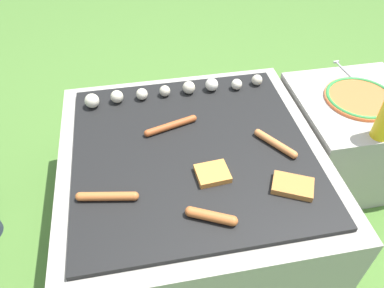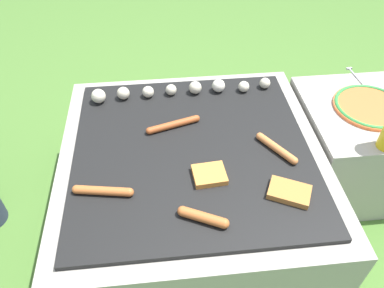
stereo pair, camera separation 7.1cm
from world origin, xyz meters
TOP-DOWN VIEW (x-y plane):
  - ground_plane at (0.00, 0.00)m, footprint 14.00×14.00m
  - grill at (0.00, 0.00)m, footprint 0.89×0.89m
  - side_ledge at (0.69, 0.14)m, footprint 0.46×0.47m
  - sausage_front_center at (0.00, -0.29)m, footprint 0.14×0.08m
  - sausage_front_left at (-0.28, -0.16)m, footprint 0.18×0.05m
  - sausage_mid_left at (-0.05, 0.11)m, footprint 0.19×0.07m
  - sausage_back_center at (0.28, -0.04)m, footprint 0.11×0.15m
  - bread_slice_left at (0.04, -0.13)m, footprint 0.11×0.09m
  - bread_slice_right at (0.27, -0.22)m, footprint 0.14×0.13m
  - mushroom_row at (-0.03, 0.30)m, footprint 0.70×0.07m
  - plate_colorful at (0.69, 0.14)m, footprint 0.27×0.27m
  - fork_utensil at (0.72, 0.32)m, footprint 0.03×0.21m

SIDE VIEW (x-z plane):
  - ground_plane at x=0.00m, z-range 0.00..0.00m
  - grill at x=0.00m, z-range 0.00..0.39m
  - side_ledge at x=0.69m, z-range 0.00..0.39m
  - fork_utensil at x=0.72m, z-range 0.39..0.40m
  - plate_colorful at x=0.69m, z-range 0.39..0.41m
  - bread_slice_left at x=0.04m, z-range 0.39..0.41m
  - bread_slice_right at x=0.27m, z-range 0.39..0.41m
  - sausage_mid_left at x=-0.05m, z-range 0.39..0.41m
  - sausage_back_center at x=0.28m, z-range 0.39..0.41m
  - sausage_front_left at x=-0.28m, z-range 0.39..0.42m
  - sausage_front_center at x=0.00m, z-range 0.39..0.42m
  - mushroom_row at x=-0.03m, z-range 0.39..0.44m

